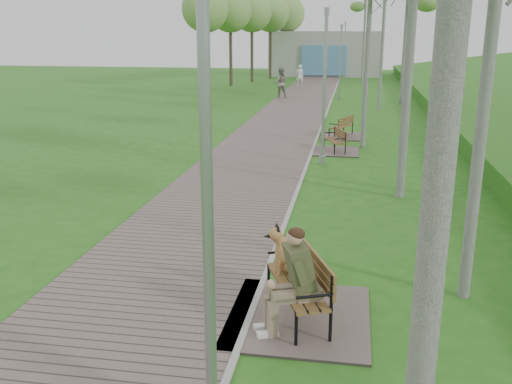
# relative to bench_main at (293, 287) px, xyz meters

# --- Properties ---
(walkway) EXTENTS (3.50, 67.00, 0.04)m
(walkway) POSITION_rel_bench_main_xyz_m (-2.37, 17.70, -0.49)
(walkway) COLOR #695955
(walkway) RESTS_ON ground
(kerb) EXTENTS (0.10, 67.00, 0.05)m
(kerb) POSITION_rel_bench_main_xyz_m (-0.62, 17.70, -0.48)
(kerb) COLOR #999993
(kerb) RESTS_ON ground
(building_north) EXTENTS (10.00, 5.20, 4.00)m
(building_north) POSITION_rel_bench_main_xyz_m (-2.12, 47.17, 1.49)
(building_north) COLOR #9E9E99
(building_north) RESTS_ON ground
(bench_main) EXTENTS (2.05, 2.28, 1.79)m
(bench_main) POSITION_rel_bench_main_xyz_m (0.00, 0.00, 0.00)
(bench_main) COLOR #695955
(bench_main) RESTS_ON ground
(bench_second) EXTENTS (1.61, 1.79, 0.99)m
(bench_second) POSITION_rel_bench_main_xyz_m (0.15, 12.18, -0.33)
(bench_second) COLOR #695955
(bench_second) RESTS_ON ground
(bench_third) EXTENTS (1.66, 1.85, 1.02)m
(bench_third) POSITION_rel_bench_main_xyz_m (0.29, 15.17, -0.32)
(bench_third) COLOR #695955
(bench_third) RESTS_ON ground
(lamp_post_near) EXTENTS (0.19, 0.19, 4.96)m
(lamp_post_near) POSITION_rel_bench_main_xyz_m (-0.55, -2.61, 1.81)
(lamp_post_near) COLOR #989BA0
(lamp_post_near) RESTS_ON ground
(lamp_post_second) EXTENTS (0.18, 0.18, 4.75)m
(lamp_post_second) POSITION_rel_bench_main_xyz_m (-0.17, 10.14, 1.71)
(lamp_post_second) COLOR #989BA0
(lamp_post_second) RESTS_ON ground
(lamp_post_third) EXTENTS (0.17, 0.17, 4.43)m
(lamp_post_third) POSITION_rel_bench_main_xyz_m (-0.20, 28.21, 1.56)
(lamp_post_third) COLOR #989BA0
(lamp_post_third) RESTS_ON ground
(lamp_post_far) EXTENTS (0.19, 0.19, 4.80)m
(lamp_post_far) POSITION_rel_bench_main_xyz_m (-0.34, 45.69, 1.74)
(lamp_post_far) COLOR #989BA0
(lamp_post_far) RESTS_ON ground
(pedestrian_near) EXTENTS (0.68, 0.53, 1.65)m
(pedestrian_near) POSITION_rel_bench_main_xyz_m (-3.34, 35.35, 0.31)
(pedestrian_near) COLOR silver
(pedestrian_near) RESTS_ON ground
(pedestrian_far) EXTENTS (0.99, 0.81, 1.86)m
(pedestrian_far) POSITION_rel_bench_main_xyz_m (-3.82, 28.04, 0.42)
(pedestrian_far) COLOR gray
(pedestrian_far) RESTS_ON ground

